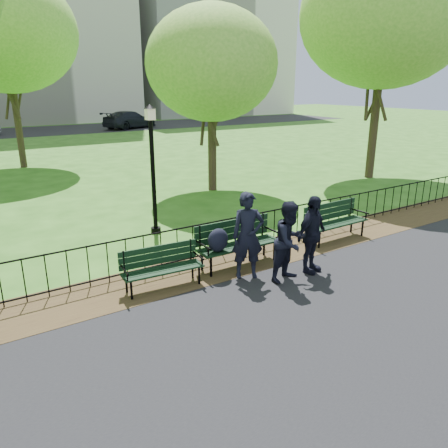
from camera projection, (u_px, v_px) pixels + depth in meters
ground at (297, 279)px, 9.28m from camera, size 120.00×120.00×0.00m
dirt_strip at (254, 256)px, 10.47m from camera, size 60.00×1.60×0.01m
far_street at (18, 132)px, 37.18m from camera, size 70.00×9.00×0.01m
iron_fence at (243, 231)px, 10.72m from camera, size 24.06×0.06×1.00m
apartment_east at (202, 19)px, 57.37m from camera, size 20.00×15.00×24.00m
park_bench_main at (228, 239)px, 9.59m from camera, size 1.98×0.65×1.11m
park_bench_left_a at (161, 263)px, 8.74m from camera, size 1.68×0.64×0.93m
park_bench_right_a at (334, 217)px, 11.46m from camera, size 1.88×0.61×1.06m
lamppost at (153, 165)px, 11.56m from camera, size 0.31×0.31×3.46m
tree_near_e at (212, 64)px, 15.65m from camera, size 4.77×4.77×6.65m
tree_mid_e at (385, 14)px, 17.30m from camera, size 6.79×6.79×9.47m
tree_far_c at (5, 32)px, 19.75m from camera, size 6.41×6.41×8.93m
person_left at (248, 236)px, 9.09m from camera, size 0.80×0.68×1.85m
person_mid at (290, 241)px, 8.98m from camera, size 0.89×0.58×1.70m
person_right at (312, 235)px, 9.35m from camera, size 1.08×0.66×1.71m
sedan_dark at (130, 120)px, 39.99m from camera, size 5.82×4.15×1.57m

